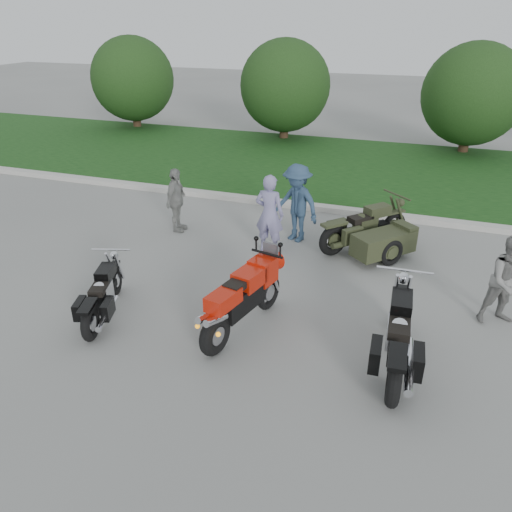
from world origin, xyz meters
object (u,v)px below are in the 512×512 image
(person_grey, at_px, (509,281))
(person_back, at_px, (176,200))
(person_stripe, at_px, (269,214))
(cruiser_right, at_px, (398,339))
(cruiser_left, at_px, (102,297))
(cruiser_sidecar, at_px, (374,237))
(sportbike_red, at_px, (242,298))
(person_denim, at_px, (297,203))

(person_grey, xyz_separation_m, person_back, (-7.13, 1.77, -0.02))
(person_back, bearing_deg, person_grey, -107.03)
(person_stripe, bearing_deg, cruiser_right, 136.00)
(cruiser_left, distance_m, person_back, 3.98)
(cruiser_sidecar, distance_m, person_grey, 3.13)
(cruiser_right, xyz_separation_m, person_stripe, (-3.05, 3.25, 0.39))
(person_grey, distance_m, person_back, 7.35)
(sportbike_red, xyz_separation_m, person_grey, (4.12, 1.73, 0.17))
(cruiser_sidecar, xyz_separation_m, person_denim, (-1.82, 0.24, 0.47))
(sportbike_red, distance_m, person_back, 4.62)
(cruiser_left, distance_m, person_stripe, 4.04)
(cruiser_right, height_order, person_stripe, person_stripe)
(cruiser_left, bearing_deg, person_stripe, 43.88)
(person_stripe, xyz_separation_m, person_back, (-2.48, 0.39, -0.11))
(cruiser_sidecar, distance_m, person_denim, 1.90)
(person_back, bearing_deg, cruiser_sidecar, -91.05)
(sportbike_red, height_order, cruiser_right, sportbike_red)
(person_grey, bearing_deg, person_back, 141.85)
(sportbike_red, distance_m, person_stripe, 3.17)
(person_stripe, relative_size, person_back, 1.14)
(cruiser_left, bearing_deg, person_denim, 44.23)
(cruiser_sidecar, bearing_deg, person_grey, 3.40)
(person_back, bearing_deg, sportbike_red, -142.39)
(person_grey, bearing_deg, cruiser_right, -154.86)
(cruiser_left, distance_m, cruiser_right, 4.96)
(sportbike_red, xyz_separation_m, person_denim, (-0.14, 3.91, 0.28))
(sportbike_red, bearing_deg, person_back, 144.10)
(cruiser_sidecar, height_order, person_stripe, person_stripe)
(cruiser_right, bearing_deg, person_denim, 120.33)
(person_back, bearing_deg, cruiser_left, -174.71)
(cruiser_right, height_order, person_back, person_back)
(cruiser_right, xyz_separation_m, person_back, (-5.53, 3.64, 0.28))
(person_stripe, height_order, person_back, person_stripe)
(sportbike_red, height_order, cruiser_left, sportbike_red)
(person_stripe, bearing_deg, sportbike_red, 102.55)
(sportbike_red, bearing_deg, person_grey, 36.15)
(sportbike_red, height_order, person_denim, person_denim)
(person_stripe, xyz_separation_m, person_grey, (4.65, -1.38, -0.09))
(sportbike_red, bearing_deg, cruiser_sidecar, 78.67)
(cruiser_sidecar, distance_m, person_stripe, 2.33)
(person_denim, bearing_deg, person_stripe, -92.44)
(person_stripe, height_order, person_denim, person_denim)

